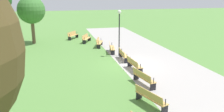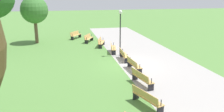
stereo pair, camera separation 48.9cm
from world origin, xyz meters
The scene contains 12 objects.
ground_plane centered at (0.00, 0.00, 0.00)m, with size 120.00×120.00×0.00m, color #54843D.
path_paving centered at (0.00, 2.26, 0.00)m, with size 39.21×6.13×0.01m, color #A39E99.
bench_0 centered at (-11.62, -3.48, 0.48)m, with size 1.92×1.47×0.89m.
bench_1 centered at (-9.24, -2.15, 0.48)m, with size 1.99×1.28×0.89m.
bench_2 centered at (-6.71, -1.14, 0.48)m, with size 2.03×1.07×0.89m.
bench_3 centered at (-4.07, -0.46, 0.48)m, with size 2.04×0.84×0.89m.
bench_4 centered at (-1.36, -0.11, 0.48)m, with size 2.01×0.60×0.89m.
bench_5 centered at (1.36, -0.11, 0.48)m, with size 2.01×0.60×0.89m.
bench_6 centered at (4.07, -0.46, 0.48)m, with size 2.04×0.84×0.89m.
bench_7 centered at (6.71, -1.14, 0.48)m, with size 2.03×1.07×0.89m.
tree_2 centered at (-10.08, -7.88, 3.63)m, with size 2.94×2.94×5.13m.
lamp_post centered at (-2.71, -0.09, 2.80)m, with size 0.32×0.32×4.03m.
Camera 2 is at (16.21, -4.91, 5.39)m, focal length 36.36 mm.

